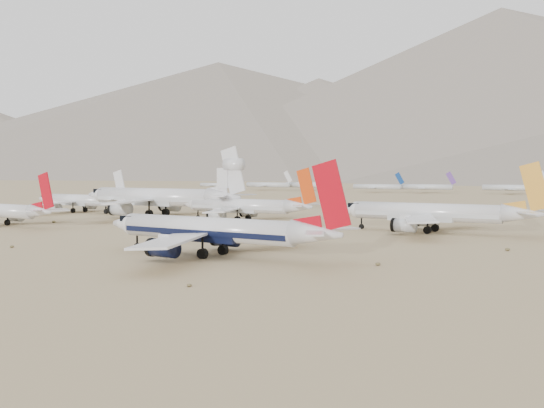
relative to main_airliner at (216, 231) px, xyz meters
The scene contains 9 objects.
ground 6.84m from the main_airliner, 56.29° to the left, with size 7000.00×7000.00×0.00m, color olive.
main_airliner is the anchor object (origin of this frame).
second_airliner 87.36m from the main_airliner, 168.90° to the left, with size 41.35×40.41×14.66m.
row2_gold_tail 63.97m from the main_airliner, 72.51° to the left, with size 47.79×46.74×17.02m.
row2_orange_tail 75.31m from the main_airliner, 120.85° to the left, with size 44.64×43.67×15.92m.
row2_white_trijet 98.14m from the main_airliner, 137.72° to the left, with size 63.51×62.07×22.51m.
row2_white_twin 130.50m from the main_airliner, 149.37° to the left, with size 43.36×42.43×15.49m.
distant_storage_row 338.27m from the main_airliner, 97.04° to the left, with size 461.58×61.05×14.89m.
desert_scrub 22.28m from the main_airliner, 69.12° to the right, with size 261.14×121.67×0.65m.
Camera 1 is at (60.06, -86.94, 14.56)m, focal length 40.00 mm.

